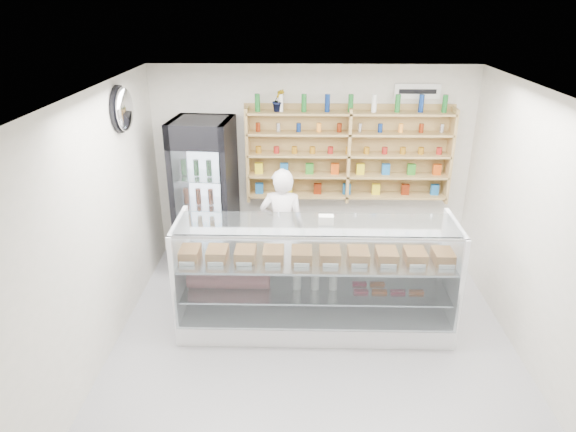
{
  "coord_description": "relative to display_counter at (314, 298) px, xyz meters",
  "views": [
    {
      "loc": [
        -0.17,
        -4.56,
        3.63
      ],
      "look_at": [
        -0.3,
        0.9,
        1.28
      ],
      "focal_mm": 32.0,
      "sensor_mm": 36.0,
      "label": 1
    }
  ],
  "objects": [
    {
      "name": "wall_shelving",
      "position": [
        0.49,
        1.75,
        1.23
      ],
      "size": [
        2.84,
        0.28,
        1.33
      ],
      "color": "tan",
      "rests_on": "back_wall"
    },
    {
      "name": "potted_plant",
      "position": [
        -0.48,
        1.75,
        1.98
      ],
      "size": [
        0.19,
        0.16,
        0.3
      ],
      "primitive_type": "imported",
      "rotation": [
        0.0,
        0.0,
        0.19
      ],
      "color": "#1E6626",
      "rests_on": "wall_shelving"
    },
    {
      "name": "security_mirror",
      "position": [
        -2.18,
        0.61,
        2.08
      ],
      "size": [
        0.15,
        0.5,
        0.5
      ],
      "primitive_type": "ellipsoid",
      "color": "silver",
      "rests_on": "left_wall"
    },
    {
      "name": "drinks_cooler",
      "position": [
        -1.48,
        1.4,
        0.72
      ],
      "size": [
        0.84,
        0.82,
        2.16
      ],
      "rotation": [
        0.0,
        0.0,
        -0.09
      ],
      "color": "black",
      "rests_on": "floor"
    },
    {
      "name": "shop_worker",
      "position": [
        -0.41,
        1.02,
        0.44
      ],
      "size": [
        0.62,
        0.43,
        1.62
      ],
      "primitive_type": "imported",
      "rotation": [
        0.0,
        0.0,
        3.06
      ],
      "color": "silver",
      "rests_on": "floor"
    },
    {
      "name": "wall_sign",
      "position": [
        1.39,
        1.88,
        2.08
      ],
      "size": [
        0.62,
        0.03,
        0.2
      ],
      "primitive_type": "cube",
      "color": "white",
      "rests_on": "back_wall"
    },
    {
      "name": "room",
      "position": [
        -0.01,
        -0.59,
        1.03
      ],
      "size": [
        5.0,
        5.0,
        5.0
      ],
      "color": "#99999D",
      "rests_on": "ground"
    },
    {
      "name": "display_counter",
      "position": [
        0.0,
        0.0,
        0.0
      ],
      "size": [
        3.12,
        0.93,
        1.36
      ],
      "color": "white",
      "rests_on": "floor"
    }
  ]
}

